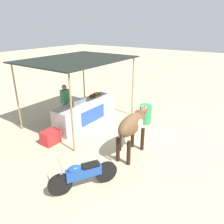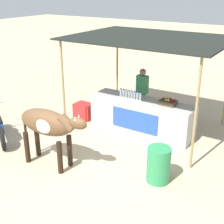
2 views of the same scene
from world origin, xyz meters
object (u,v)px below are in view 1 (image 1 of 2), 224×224
Objects in this scene: vendor_behind_counter at (65,103)px; cow at (133,125)px; water_barrel at (145,114)px; cooler_box at (50,137)px; stall_counter at (86,113)px; fruit_crate at (96,95)px; motorcycle_parked at (83,174)px.

cow is at bearing -99.19° from vendor_behind_counter.
water_barrel is 0.44× the size of cow.
cooler_box is at bearing 150.83° from water_barrel.
cow is at bearing -68.92° from cooler_box.
vendor_behind_counter is 0.90× the size of cow.
cooler_box is 0.75× the size of water_barrel.
vendor_behind_counter reaches higher than water_barrel.
stall_counter is at bearing 2.80° from cooler_box.
cow is (-1.71, -2.83, 0.00)m from fruit_crate.
fruit_crate is 2.29m from water_barrel.
cow is 1.16× the size of motorcycle_parked.
cow reaches higher than water_barrel.
cow is at bearing -109.02° from stall_counter.
water_barrel is (0.71, -2.08, -0.63)m from fruit_crate.
fruit_crate is at bearing 3.16° from cooler_box.
stall_counter is 5.00× the size of cooler_box.
vendor_behind_counter is at bearing 27.97° from cooler_box.
motorcycle_parked reaches higher than water_barrel.
fruit_crate is at bearing 58.77° from cow.
cooler_box is 2.69m from motorcycle_parked.
stall_counter is at bearing -62.92° from vendor_behind_counter.
motorcycle_parked is (-3.03, -2.57, -0.05)m from stall_counter.
cooler_box is at bearing -152.03° from vendor_behind_counter.
cow reaches higher than motorcycle_parked.
fruit_crate is 0.27× the size of vendor_behind_counter.
cooler_box is at bearing -177.20° from stall_counter.
vendor_behind_counter reaches higher than motorcycle_parked.
cooler_box is at bearing 111.08° from cow.
cow reaches higher than fruit_crate.
water_barrel is at bearing -54.04° from stall_counter.
water_barrel is at bearing -56.28° from vendor_behind_counter.
water_barrel is (1.85, -2.78, -0.45)m from vendor_behind_counter.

